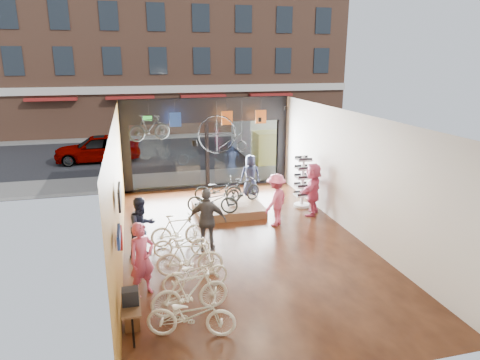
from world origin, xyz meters
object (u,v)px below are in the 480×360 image
object	(u,v)px
display_bike_right	(218,190)
customer_0	(142,259)
floor_bike_0	(191,315)
customer_3	(276,200)
street_car	(98,148)
hung_bike	(149,128)
display_platform	(228,209)
customer_2	(207,220)
box_truck	(263,135)
customer_5	(313,189)
sunglasses_rack	(302,182)
floor_bike_1	(190,292)
customer_4	(250,175)
floor_bike_3	(190,258)
customer_1	(142,227)
floor_bike_2	(195,273)
floor_bike_5	(178,230)
floor_bike_4	(182,243)
display_bike_left	(212,200)
display_bike_mid	(243,190)
penny_farthing	(225,135)

from	to	relation	value
display_bike_right	customer_0	bearing A→B (deg)	163.34
floor_bike_0	customer_3	bearing A→B (deg)	-18.97
street_car	hung_bike	world-z (taller)	hung_bike
display_platform	customer_2	size ratio (longest dim) A/B	1.29
customer_2	hung_bike	bearing A→B (deg)	-56.13
box_truck	customer_5	bearing A→B (deg)	-96.32
customer_3	sunglasses_rack	size ratio (longest dim) A/B	0.91
floor_bike_1	box_truck	bearing A→B (deg)	-30.96
display_platform	customer_4	distance (m)	2.40
floor_bike_3	display_bike_right	size ratio (longest dim) A/B	0.98
box_truck	customer_1	world-z (taller)	box_truck
customer_0	customer_3	bearing A→B (deg)	6.96
floor_bike_2	customer_0	size ratio (longest dim) A/B	0.92
floor_bike_0	floor_bike_5	xyz separation A→B (m)	(0.23, 4.35, 0.02)
display_platform	sunglasses_rack	size ratio (longest dim) A/B	1.25
floor_bike_4	customer_2	bearing A→B (deg)	-68.78
floor_bike_5	customer_5	bearing A→B (deg)	-73.95
customer_4	display_bike_left	bearing A→B (deg)	55.18
box_truck	floor_bike_0	xyz separation A→B (m)	(-6.16, -15.17, -0.78)
floor_bike_4	customer_3	size ratio (longest dim) A/B	0.89
street_car	customer_1	size ratio (longest dim) A/B	2.55
display_bike_mid	customer_2	bearing A→B (deg)	122.10
hung_bike	floor_bike_2	bearing A→B (deg)	166.08
customer_3	customer_5	distance (m)	1.74
display_platform	display_bike_left	world-z (taller)	display_bike_left
floor_bike_2	customer_2	bearing A→B (deg)	-26.50
floor_bike_1	display_bike_left	bearing A→B (deg)	-23.84
floor_bike_2	customer_1	bearing A→B (deg)	19.12
floor_bike_2	customer_3	xyz separation A→B (m)	(3.20, 3.46, 0.45)
street_car	penny_farthing	world-z (taller)	penny_farthing
customer_3	hung_bike	bearing A→B (deg)	-82.56
display_bike_left	hung_bike	world-z (taller)	hung_bike
street_car	sunglasses_rack	xyz separation A→B (m)	(7.82, -9.45, 0.21)
floor_bike_5	customer_1	distance (m)	1.18
customer_0	customer_4	bearing A→B (deg)	26.13
street_car	customer_0	distance (m)	14.43
customer_4	floor_bike_5	bearing A→B (deg)	55.50
display_bike_right	customer_1	world-z (taller)	customer_1
penny_farthing	hung_bike	world-z (taller)	hung_bike
floor_bike_0	floor_bike_3	size ratio (longest dim) A/B	1.05
display_platform	hung_bike	distance (m)	4.12
floor_bike_3	box_truck	bearing A→B (deg)	-16.78
street_car	customer_1	distance (m)	12.41
display_bike_left	customer_0	xyz separation A→B (m)	(-2.44, -4.21, 0.13)
display_bike_mid	street_car	bearing A→B (deg)	4.32
customer_1	customer_2	size ratio (longest dim) A/B	0.93
floor_bike_3	customer_5	size ratio (longest dim) A/B	0.90
floor_bike_5	sunglasses_rack	size ratio (longest dim) A/B	0.85
box_truck	hung_bike	distance (m)	9.51
customer_2	floor_bike_0	bearing A→B (deg)	93.23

